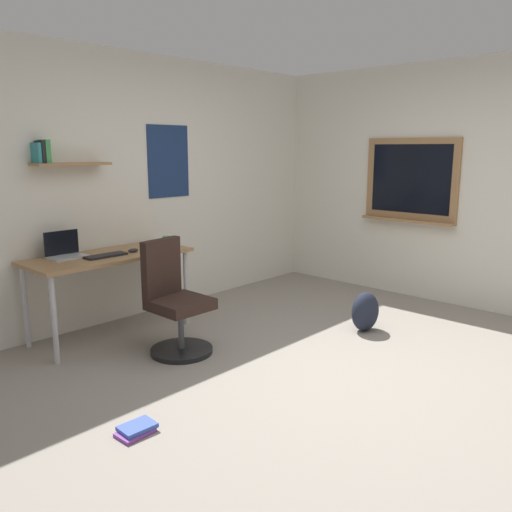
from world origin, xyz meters
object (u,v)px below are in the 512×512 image
at_px(desk, 109,263).
at_px(keyboard, 106,256).
at_px(book_stack_on_floor, 136,430).
at_px(office_chair, 175,305).
at_px(coffee_mug, 167,241).
at_px(laptop, 65,251).
at_px(computer_mouse, 133,250).
at_px(backpack, 365,311).

xyz_separation_m(desk, keyboard, (-0.07, -0.08, 0.09)).
xyz_separation_m(keyboard, book_stack_on_floor, (-0.77, -1.53, -0.74)).
height_order(office_chair, coffee_mug, office_chair).
xyz_separation_m(desk, office_chair, (0.14, -0.75, -0.27)).
height_order(desk, book_stack_on_floor, desk).
relative_size(desk, coffee_mug, 15.79).
relative_size(desk, office_chair, 1.53).
distance_m(office_chair, laptop, 1.09).
bearing_deg(book_stack_on_floor, coffee_mug, 47.03).
height_order(computer_mouse, book_stack_on_floor, computer_mouse).
distance_m(keyboard, coffee_mug, 0.70).
relative_size(desk, keyboard, 3.93).
relative_size(computer_mouse, backpack, 0.28).
bearing_deg(backpack, coffee_mug, 123.15).
relative_size(office_chair, book_stack_on_floor, 3.97).
relative_size(coffee_mug, book_stack_on_floor, 0.38).
xyz_separation_m(desk, computer_mouse, (0.21, -0.08, 0.09)).
relative_size(laptop, backpack, 0.83).
height_order(laptop, computer_mouse, laptop).
height_order(office_chair, laptop, laptop).
distance_m(laptop, backpack, 2.76).
relative_size(laptop, keyboard, 0.84).
height_order(office_chair, computer_mouse, office_chair).
distance_m(office_chair, coffee_mug, 0.95).
relative_size(desk, computer_mouse, 13.96).
distance_m(office_chair, keyboard, 0.79).
bearing_deg(laptop, book_stack_on_floor, -106.39).
height_order(coffee_mug, book_stack_on_floor, coffee_mug).
bearing_deg(book_stack_on_floor, office_chair, 41.03).
bearing_deg(keyboard, office_chair, -72.23).
distance_m(coffee_mug, book_stack_on_floor, 2.29).
bearing_deg(keyboard, desk, 47.64).
bearing_deg(backpack, desk, 135.64).
xyz_separation_m(office_chair, backpack, (1.54, -0.89, -0.22)).
bearing_deg(coffee_mug, keyboard, -175.91).
distance_m(laptop, book_stack_on_floor, 1.99).
bearing_deg(backpack, office_chair, 149.85).
distance_m(desk, computer_mouse, 0.24).
bearing_deg(book_stack_on_floor, computer_mouse, 55.47).
height_order(office_chair, book_stack_on_floor, office_chair).
distance_m(laptop, keyboard, 0.35).
distance_m(computer_mouse, backpack, 2.23).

